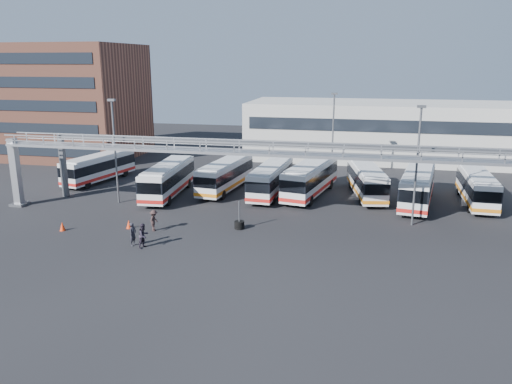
% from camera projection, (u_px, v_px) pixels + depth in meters
% --- Properties ---
extents(ground, '(140.00, 140.00, 0.00)m').
position_uv_depth(ground, '(259.00, 242.00, 38.83)').
color(ground, black).
rests_on(ground, ground).
extents(gantry, '(51.40, 5.15, 7.10)m').
position_uv_depth(gantry, '(273.00, 159.00, 42.97)').
color(gantry, gray).
rests_on(gantry, ground).
extents(apartment_building, '(18.00, 15.00, 16.00)m').
position_uv_depth(apartment_building, '(73.00, 101.00, 72.21)').
color(apartment_building, brown).
rests_on(apartment_building, ground).
extents(warehouse, '(42.00, 14.00, 8.00)m').
position_uv_depth(warehouse, '(397.00, 131.00, 71.19)').
color(warehouse, '#9E9E99').
rests_on(warehouse, ground).
extents(light_pole_left, '(0.70, 0.35, 10.21)m').
position_uv_depth(light_pole_left, '(115.00, 146.00, 48.26)').
color(light_pole_left, '#4C4F54').
rests_on(light_pole_left, ground).
extents(light_pole_mid, '(0.70, 0.35, 10.21)m').
position_uv_depth(light_pole_mid, '(417.00, 160.00, 41.48)').
color(light_pole_mid, '#4C4F54').
rests_on(light_pole_mid, ground).
extents(light_pole_back, '(0.70, 0.35, 10.21)m').
position_uv_depth(light_pole_back, '(333.00, 132.00, 57.31)').
color(light_pole_back, '#4C4F54').
rests_on(light_pole_back, ground).
extents(bus_0, '(4.36, 10.64, 3.15)m').
position_uv_depth(bus_0, '(99.00, 167.00, 57.96)').
color(bus_0, silver).
rests_on(bus_0, ground).
extents(bus_2, '(3.35, 11.28, 3.38)m').
position_uv_depth(bus_2, '(168.00, 178.00, 51.77)').
color(bus_2, silver).
rests_on(bus_2, ground).
extents(bus_3, '(3.67, 10.97, 3.27)m').
position_uv_depth(bus_3, '(225.00, 174.00, 53.85)').
color(bus_3, silver).
rests_on(bus_3, ground).
extents(bus_4, '(3.09, 10.75, 3.23)m').
position_uv_depth(bus_4, '(271.00, 178.00, 52.11)').
color(bus_4, silver).
rests_on(bus_4, ground).
extents(bus_5, '(4.83, 11.81, 3.50)m').
position_uv_depth(bus_5, '(310.00, 177.00, 51.85)').
color(bus_5, silver).
rests_on(bus_5, ground).
extents(bus_6, '(4.38, 10.88, 3.22)m').
position_uv_depth(bus_6, '(366.00, 180.00, 51.55)').
color(bus_6, silver).
rests_on(bus_6, ground).
extents(bus_7, '(4.39, 11.67, 3.46)m').
position_uv_depth(bus_7, '(418.00, 186.00, 48.57)').
color(bus_7, silver).
rests_on(bus_7, ground).
extents(bus_8, '(2.65, 10.53, 3.18)m').
position_uv_depth(bus_8, '(477.00, 187.00, 48.84)').
color(bus_8, silver).
rests_on(bus_8, ground).
extents(pedestrian_a, '(0.55, 0.73, 1.83)m').
position_uv_depth(pedestrian_a, '(133.00, 234.00, 37.96)').
color(pedestrian_a, '#212129').
rests_on(pedestrian_a, ground).
extents(pedestrian_b, '(0.98, 1.11, 1.90)m').
position_uv_depth(pedestrian_b, '(144.00, 236.00, 37.52)').
color(pedestrian_b, '#251F2C').
rests_on(pedestrian_b, ground).
extents(pedestrian_c, '(0.70, 1.18, 1.79)m').
position_uv_depth(pedestrian_c, '(154.00, 221.00, 41.24)').
color(pedestrian_c, '#302020').
rests_on(pedestrian_c, ground).
extents(cone_left, '(0.53, 0.53, 0.74)m').
position_uv_depth(cone_left, '(129.00, 224.00, 42.00)').
color(cone_left, red).
rests_on(cone_left, ground).
extents(cone_right, '(0.49, 0.49, 0.75)m').
position_uv_depth(cone_right, '(62.00, 226.00, 41.42)').
color(cone_right, red).
rests_on(cone_right, ground).
extents(tire_stack, '(0.84, 0.84, 2.41)m').
position_uv_depth(tire_stack, '(239.00, 224.00, 41.86)').
color(tire_stack, black).
rests_on(tire_stack, ground).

